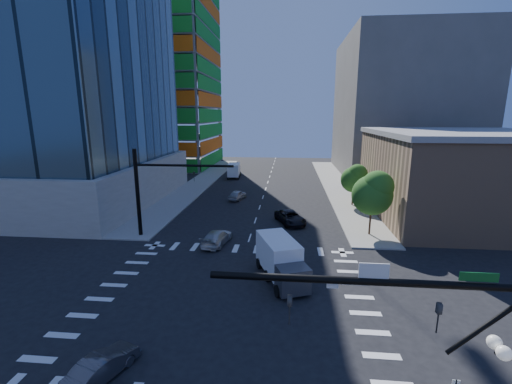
# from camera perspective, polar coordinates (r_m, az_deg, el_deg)

# --- Properties ---
(ground) EXTENTS (160.00, 160.00, 0.00)m
(ground) POSITION_cam_1_polar(r_m,az_deg,el_deg) (24.99, -4.35, -17.24)
(ground) COLOR black
(ground) RESTS_ON ground
(road_markings) EXTENTS (20.00, 20.00, 0.01)m
(road_markings) POSITION_cam_1_polar(r_m,az_deg,el_deg) (24.99, -4.35, -17.23)
(road_markings) COLOR silver
(road_markings) RESTS_ON ground
(sidewalk_ne) EXTENTS (5.00, 60.00, 0.15)m
(sidewalk_ne) POSITION_cam_1_polar(r_m,az_deg,el_deg) (63.13, 13.27, 1.11)
(sidewalk_ne) COLOR gray
(sidewalk_ne) RESTS_ON ground
(sidewalk_nw) EXTENTS (5.00, 60.00, 0.15)m
(sidewalk_nw) POSITION_cam_1_polar(r_m,az_deg,el_deg) (64.65, -9.25, 1.56)
(sidewalk_nw) COLOR gray
(sidewalk_nw) RESTS_ON ground
(construction_building) EXTENTS (25.16, 34.50, 70.60)m
(construction_building) POSITION_cam_1_polar(r_m,az_deg,el_deg) (89.73, -15.92, 20.11)
(construction_building) COLOR slate
(construction_building) RESTS_ON ground
(commercial_building) EXTENTS (20.50, 22.50, 10.60)m
(commercial_building) POSITION_cam_1_polar(r_m,az_deg,el_deg) (48.70, 31.19, 2.47)
(commercial_building) COLOR tan
(commercial_building) RESTS_ON ground
(bg_building_ne) EXTENTS (24.00, 30.00, 28.00)m
(bg_building_ne) POSITION_cam_1_polar(r_m,az_deg,el_deg) (79.73, 23.01, 12.91)
(bg_building_ne) COLOR #5D5954
(bg_building_ne) RESTS_ON ground
(signal_mast_se) EXTENTS (10.51, 2.48, 9.00)m
(signal_mast_se) POSITION_cam_1_polar(r_m,az_deg,el_deg) (14.04, 35.93, -22.12)
(signal_mast_se) COLOR black
(signal_mast_se) RESTS_ON sidewalk_se
(signal_mast_nw) EXTENTS (10.20, 0.40, 9.00)m
(signal_mast_nw) POSITION_cam_1_polar(r_m,az_deg,el_deg) (36.29, -17.07, 1.11)
(signal_mast_nw) COLOR black
(signal_mast_nw) RESTS_ON sidewalk_nw
(tree_south) EXTENTS (4.16, 4.16, 6.82)m
(tree_south) POSITION_cam_1_polar(r_m,az_deg,el_deg) (37.10, 19.04, -0.06)
(tree_south) COLOR #382316
(tree_south) RESTS_ON sidewalk_ne
(tree_north) EXTENTS (3.54, 3.52, 5.78)m
(tree_north) POSITION_cam_1_polar(r_m,az_deg,el_deg) (48.80, 16.14, 2.26)
(tree_north) COLOR #382316
(tree_north) RESTS_ON sidewalk_ne
(car_nb_far) EXTENTS (4.18, 5.80, 1.47)m
(car_nb_far) POSITION_cam_1_polar(r_m,az_deg,el_deg) (40.30, 5.72, -4.23)
(car_nb_far) COLOR black
(car_nb_far) RESTS_ON ground
(car_sb_near) EXTENTS (2.71, 5.09, 1.40)m
(car_sb_near) POSITION_cam_1_polar(r_m,az_deg,el_deg) (34.12, -6.54, -7.50)
(car_sb_near) COLOR silver
(car_sb_near) RESTS_ON ground
(car_sb_mid) EXTENTS (2.59, 4.46, 1.43)m
(car_sb_mid) POSITION_cam_1_polar(r_m,az_deg,el_deg) (51.30, -3.15, -0.49)
(car_sb_mid) COLOR #ACAEB4
(car_sb_mid) RESTS_ON ground
(car_sb_cross) EXTENTS (2.55, 3.96, 1.23)m
(car_sb_cross) POSITION_cam_1_polar(r_m,az_deg,el_deg) (20.01, -24.12, -24.89)
(car_sb_cross) COLOR #464549
(car_sb_cross) RESTS_ON ground
(box_truck_near) EXTENTS (4.42, 6.37, 3.08)m
(box_truck_near) POSITION_cam_1_polar(r_m,az_deg,el_deg) (26.70, 4.38, -11.88)
(box_truck_near) COLOR black
(box_truck_near) RESTS_ON ground
(box_truck_far) EXTENTS (2.75, 5.68, 2.90)m
(box_truck_far) POSITION_cam_1_polar(r_m,az_deg,el_deg) (69.48, -3.66, 3.50)
(box_truck_far) COLOR black
(box_truck_far) RESTS_ON ground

